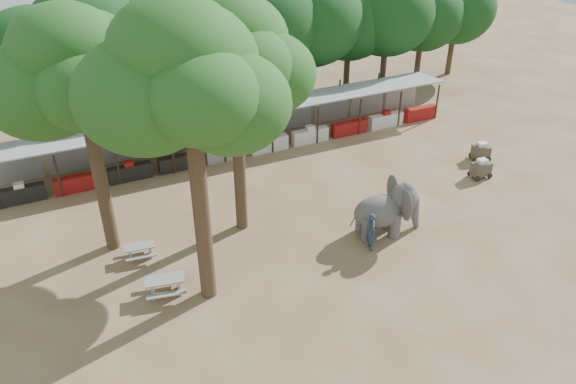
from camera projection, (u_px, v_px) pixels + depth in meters
name	position (u px, v px, depth m)	size (l,w,h in m)	color
ground	(359.00, 282.00, 23.85)	(100.00, 100.00, 0.00)	brown
vendor_stalls	(242.00, 131.00, 33.97)	(28.00, 2.99, 2.80)	#92959A
yard_tree_left	(76.00, 75.00, 21.89)	(7.10, 6.90, 11.02)	#332316
yard_tree_center	(183.00, 80.00, 18.57)	(7.10, 6.90, 12.04)	#332316
yard_tree_back	(229.00, 54.00, 23.10)	(7.10, 6.90, 11.36)	#332316
backdrop_trees	(210.00, 38.00, 35.73)	(46.46, 5.95, 8.33)	#332316
elephant	(387.00, 209.00, 26.28)	(3.56, 2.66, 2.66)	#464444
handler	(372.00, 231.00, 25.40)	(0.69, 0.46, 1.91)	#26384C
picnic_table_near	(165.00, 284.00, 22.96)	(1.83, 1.70, 0.80)	gray
picnic_table_far	(140.00, 250.00, 25.09)	(1.45, 1.33, 0.66)	gray
cart_front	(481.00, 168.00, 31.29)	(1.19, 0.81, 1.13)	#3B3429
cart_back	(481.00, 151.00, 33.13)	(1.31, 1.08, 1.10)	#3B3429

